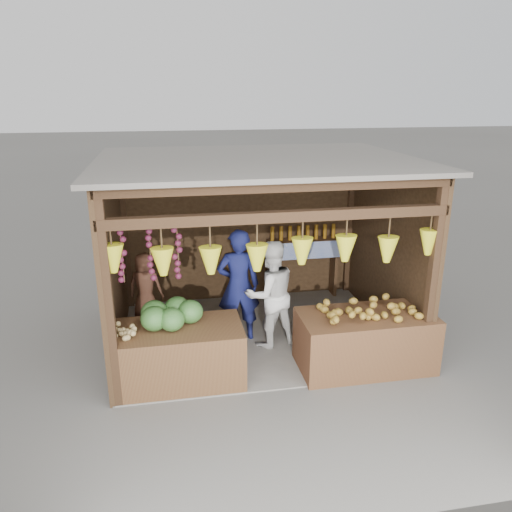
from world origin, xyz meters
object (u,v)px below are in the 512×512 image
Objects in this scene: counter_left at (179,355)px; woman_standing at (270,294)px; counter_right at (365,341)px; man_standing at (239,286)px; vendor_seated at (146,287)px.

counter_left is 1.59m from woman_standing.
counter_left is 2.44m from counter_right.
counter_left is at bearing 48.73° from man_standing.
counter_right is at bearing 146.04° from man_standing.
woman_standing is 1.54× the size of vendor_seated.
vendor_seated is at bearing -11.97° from man_standing.
counter_right reaches higher than counter_left.
woman_standing is at bearing 143.06° from counter_right.
woman_standing is at bearing 150.95° from man_standing.
man_standing reaches higher than vendor_seated.
counter_right is (2.44, -0.08, 0.00)m from counter_left.
counter_left is 1.44m from man_standing.
man_standing is (-1.53, 1.08, 0.47)m from counter_right.
man_standing is at bearing -176.23° from vendor_seated.
counter_left is at bearing 17.23° from woman_standing.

